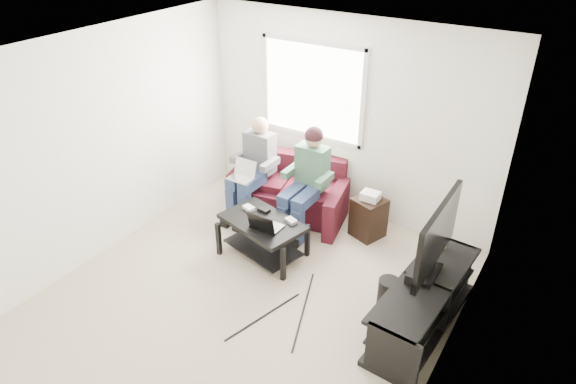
% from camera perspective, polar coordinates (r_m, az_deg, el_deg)
% --- Properties ---
extents(floor, '(4.50, 4.50, 0.00)m').
position_cam_1_polar(floor, '(5.63, -4.72, -11.93)').
color(floor, '#C5B799').
rests_on(floor, ground).
extents(ceiling, '(4.50, 4.50, 0.00)m').
position_cam_1_polar(ceiling, '(4.36, -6.16, 14.52)').
color(ceiling, white).
rests_on(ceiling, wall_back).
extents(wall_back, '(4.50, 0.00, 4.50)m').
position_cam_1_polar(wall_back, '(6.60, 6.53, 7.95)').
color(wall_back, white).
rests_on(wall_back, floor).
extents(wall_front, '(4.50, 0.00, 4.50)m').
position_cam_1_polar(wall_front, '(3.72, -27.35, -15.33)').
color(wall_front, white).
rests_on(wall_front, floor).
extents(wall_left, '(0.00, 4.50, 4.50)m').
position_cam_1_polar(wall_left, '(6.17, -20.43, 4.59)').
color(wall_left, white).
rests_on(wall_left, floor).
extents(wall_right, '(0.00, 4.50, 4.50)m').
position_cam_1_polar(wall_right, '(4.15, 17.58, -7.82)').
color(wall_right, white).
rests_on(wall_right, floor).
extents(window, '(1.48, 0.04, 1.28)m').
position_cam_1_polar(window, '(6.70, 2.70, 11.17)').
color(window, white).
rests_on(window, wall_back).
extents(sofa, '(1.78, 1.02, 0.76)m').
position_cam_1_polar(sofa, '(6.94, 0.19, 0.05)').
color(sofa, '#4E1325').
rests_on(sofa, floor).
extents(person_left, '(0.40, 0.70, 1.31)m').
position_cam_1_polar(person_left, '(6.75, -3.86, 3.10)').
color(person_left, navy).
rests_on(person_left, sofa).
extents(person_right, '(0.40, 0.71, 1.35)m').
position_cam_1_polar(person_right, '(6.35, 2.11, 1.93)').
color(person_right, navy).
rests_on(person_right, sofa).
extents(laptop_silver, '(0.37, 0.30, 0.24)m').
position_cam_1_polar(laptop_silver, '(6.58, -5.18, 1.97)').
color(laptop_silver, silver).
rests_on(laptop_silver, person_left).
extents(coffee_table, '(1.09, 0.81, 0.49)m').
position_cam_1_polar(coffee_table, '(6.04, -2.84, -4.20)').
color(coffee_table, black).
rests_on(coffee_table, floor).
extents(laptop_black, '(0.39, 0.32, 0.24)m').
position_cam_1_polar(laptop_black, '(5.80, -2.38, -2.92)').
color(laptop_black, black).
rests_on(laptop_black, coffee_table).
extents(controller_a, '(0.16, 0.13, 0.04)m').
position_cam_1_polar(controller_a, '(6.19, -4.38, -1.77)').
color(controller_a, silver).
rests_on(controller_a, coffee_table).
extents(controller_b, '(0.15, 0.11, 0.04)m').
position_cam_1_polar(controller_b, '(6.14, -2.69, -2.00)').
color(controller_b, black).
rests_on(controller_b, coffee_table).
extents(controller_c, '(0.16, 0.13, 0.04)m').
position_cam_1_polar(controller_c, '(5.93, 0.34, -3.21)').
color(controller_c, gray).
rests_on(controller_c, coffee_table).
extents(tv_stand, '(0.62, 1.70, 0.56)m').
position_cam_1_polar(tv_stand, '(5.35, 14.76, -12.12)').
color(tv_stand, black).
rests_on(tv_stand, floor).
extents(tv, '(0.12, 1.10, 0.81)m').
position_cam_1_polar(tv, '(4.97, 16.24, -4.79)').
color(tv, black).
rests_on(tv, tv_stand).
extents(soundbar, '(0.12, 0.50, 0.10)m').
position_cam_1_polar(soundbar, '(5.22, 14.38, -8.14)').
color(soundbar, black).
rests_on(soundbar, tv_stand).
extents(drink_cup, '(0.08, 0.08, 0.12)m').
position_cam_1_polar(drink_cup, '(5.63, 16.87, -5.36)').
color(drink_cup, '#A97E49').
rests_on(drink_cup, tv_stand).
extents(console_white, '(0.30, 0.22, 0.06)m').
position_cam_1_polar(console_white, '(5.01, 13.33, -14.18)').
color(console_white, silver).
rests_on(console_white, tv_stand).
extents(console_grey, '(0.34, 0.26, 0.08)m').
position_cam_1_polar(console_grey, '(5.52, 15.91, -9.63)').
color(console_grey, gray).
rests_on(console_grey, tv_stand).
extents(console_black, '(0.38, 0.30, 0.07)m').
position_cam_1_polar(console_black, '(5.26, 14.69, -11.79)').
color(console_black, black).
rests_on(console_black, tv_stand).
extents(subwoofer, '(0.21, 0.21, 0.48)m').
position_cam_1_polar(subwoofer, '(5.36, 10.97, -11.61)').
color(subwoofer, black).
rests_on(subwoofer, floor).
extents(keyboard_floor, '(0.36, 0.52, 0.03)m').
position_cam_1_polar(keyboard_floor, '(5.38, 10.20, -14.58)').
color(keyboard_floor, black).
rests_on(keyboard_floor, floor).
extents(end_table, '(0.35, 0.35, 0.62)m').
position_cam_1_polar(end_table, '(6.51, 8.93, -2.67)').
color(end_table, black).
rests_on(end_table, floor).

